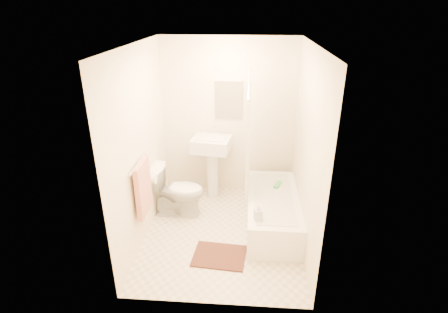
# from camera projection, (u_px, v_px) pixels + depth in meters

# --- Properties ---
(floor) EXTENTS (2.40, 2.40, 0.00)m
(floor) POSITION_uv_depth(u_px,v_px,m) (223.00, 233.00, 4.65)
(floor) COLOR beige
(floor) RESTS_ON ground
(ceiling) EXTENTS (2.40, 2.40, 0.00)m
(ceiling) POSITION_uv_depth(u_px,v_px,m) (222.00, 45.00, 3.68)
(ceiling) COLOR white
(ceiling) RESTS_ON ground
(wall_back) EXTENTS (2.00, 0.02, 2.40)m
(wall_back) POSITION_uv_depth(u_px,v_px,m) (229.00, 119.00, 5.26)
(wall_back) COLOR beige
(wall_back) RESTS_ON ground
(wall_left) EXTENTS (0.02, 2.40, 2.40)m
(wall_left) POSITION_uv_depth(u_px,v_px,m) (140.00, 147.00, 4.23)
(wall_left) COLOR beige
(wall_left) RESTS_ON ground
(wall_right) EXTENTS (0.02, 2.40, 2.40)m
(wall_right) POSITION_uv_depth(u_px,v_px,m) (307.00, 152.00, 4.09)
(wall_right) COLOR beige
(wall_right) RESTS_ON ground
(mirror) EXTENTS (0.40, 0.03, 0.55)m
(mirror) POSITION_uv_depth(u_px,v_px,m) (229.00, 100.00, 5.12)
(mirror) COLOR white
(mirror) RESTS_ON wall_back
(curtain_rod) EXTENTS (0.03, 1.70, 0.03)m
(curtain_rod) POSITION_uv_depth(u_px,v_px,m) (250.00, 81.00, 3.91)
(curtain_rod) COLOR silver
(curtain_rod) RESTS_ON wall_back
(shower_curtain) EXTENTS (0.04, 0.80, 1.55)m
(shower_curtain) POSITION_uv_depth(u_px,v_px,m) (248.00, 134.00, 4.59)
(shower_curtain) COLOR silver
(shower_curtain) RESTS_ON curtain_rod
(towel_bar) EXTENTS (0.02, 0.60, 0.02)m
(towel_bar) POSITION_uv_depth(u_px,v_px,m) (138.00, 164.00, 4.04)
(towel_bar) COLOR silver
(towel_bar) RESTS_ON wall_left
(towel) EXTENTS (0.06, 0.45, 0.66)m
(towel) POSITION_uv_depth(u_px,v_px,m) (143.00, 188.00, 4.17)
(towel) COLOR #CC7266
(towel) RESTS_ON towel_bar
(toilet_paper) EXTENTS (0.11, 0.12, 0.12)m
(toilet_paper) POSITION_uv_depth(u_px,v_px,m) (152.00, 179.00, 4.54)
(toilet_paper) COLOR white
(toilet_paper) RESTS_ON wall_left
(toilet) EXTENTS (0.77, 0.45, 0.73)m
(toilet) POSITION_uv_depth(u_px,v_px,m) (178.00, 191.00, 4.94)
(toilet) COLOR white
(toilet) RESTS_ON floor
(sink) EXTENTS (0.61, 0.52, 1.08)m
(sink) POSITION_uv_depth(u_px,v_px,m) (212.00, 165.00, 5.31)
(sink) COLOR silver
(sink) RESTS_ON floor
(bathtub) EXTENTS (0.67, 1.54, 0.43)m
(bathtub) POSITION_uv_depth(u_px,v_px,m) (273.00, 211.00, 4.74)
(bathtub) COLOR white
(bathtub) RESTS_ON floor
(bath_mat) EXTENTS (0.66, 0.52, 0.02)m
(bath_mat) POSITION_uv_depth(u_px,v_px,m) (219.00, 256.00, 4.21)
(bath_mat) COLOR #49281D
(bath_mat) RESTS_ON floor
(soap_bottle) EXTENTS (0.11, 0.12, 0.20)m
(soap_bottle) POSITION_uv_depth(u_px,v_px,m) (258.00, 212.00, 4.12)
(soap_bottle) COLOR silver
(soap_bottle) RESTS_ON bathtub
(scrub_brush) EXTENTS (0.14, 0.22, 0.04)m
(scrub_brush) POSITION_uv_depth(u_px,v_px,m) (278.00, 185.00, 4.92)
(scrub_brush) COLOR #46B85D
(scrub_brush) RESTS_ON bathtub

